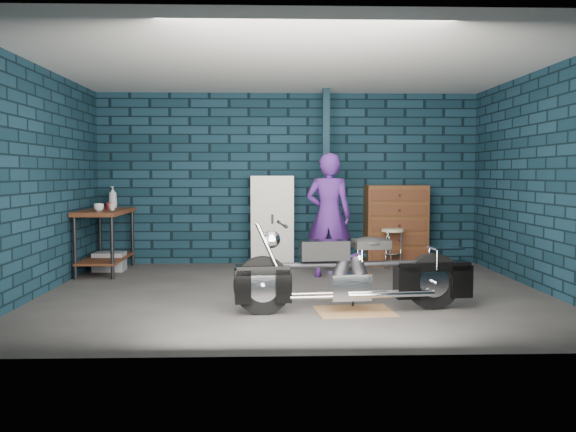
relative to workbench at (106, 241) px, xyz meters
name	(u,v)px	position (x,y,z in m)	size (l,w,h in m)	color
ground	(295,294)	(2.68, -1.68, -0.46)	(6.00, 6.00, 0.00)	#4B4946
room_walls	(293,136)	(2.68, -1.13, 1.45)	(6.02, 5.01, 2.71)	#0E2631
support_post	(326,179)	(3.23, 0.27, 0.90)	(0.10, 0.10, 2.70)	#102633
workbench	(106,241)	(0.00, 0.00, 0.00)	(0.60, 1.40, 0.91)	#5B301B
drip_mat	(354,311)	(3.26, -2.65, -0.45)	(0.79, 0.59, 0.01)	olive
motorcycle	(355,267)	(3.26, -2.65, 0.01)	(2.13, 0.58, 0.94)	black
person	(329,215)	(3.20, -0.51, 0.40)	(0.63, 0.41, 1.71)	#4D217E
storage_bin	(109,262)	(0.02, 0.11, -0.32)	(0.44, 0.31, 0.28)	gray
locker	(272,221)	(2.42, 0.55, 0.24)	(0.65, 0.47, 1.40)	silver
tool_chest	(396,225)	(4.35, 0.55, 0.17)	(0.94, 0.52, 1.25)	brown
shop_stool	(392,249)	(4.22, 0.10, -0.15)	(0.33, 0.33, 0.61)	beige
cup_a	(99,207)	(0.01, -0.35, 0.51)	(0.14, 0.14, 0.11)	beige
cup_b	(112,207)	(0.14, -0.16, 0.50)	(0.10, 0.10, 0.09)	beige
mug_red	(108,206)	(0.01, 0.15, 0.50)	(0.07, 0.07, 0.10)	maroon
bottle	(113,197)	(0.00, 0.47, 0.62)	(0.13, 0.13, 0.33)	gray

